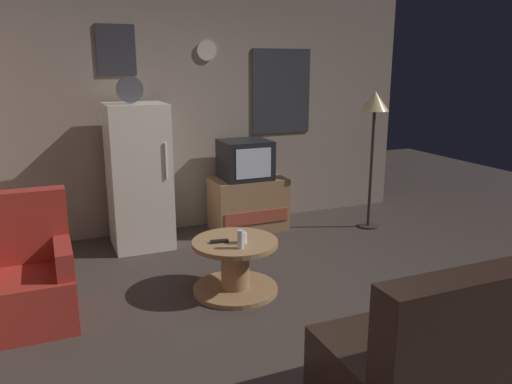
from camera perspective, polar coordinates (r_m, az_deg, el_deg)
The scene contains 12 objects.
ground_plane at distance 4.08m, azimuth 4.74°, elevation -13.23°, with size 12.00×12.00×0.00m, color #3D332D.
wall_with_art at distance 5.92m, azimuth -6.10°, elevation 9.41°, with size 5.20×0.12×2.77m.
fridge at distance 5.37m, azimuth -13.13°, elevation 1.78°, with size 0.60×0.62×1.77m.
tv_stand at distance 5.86m, azimuth -0.91°, elevation -1.34°, with size 0.84×0.53×0.61m.
crt_tv at distance 5.73m, azimuth -1.23°, elevation 3.69°, with size 0.54×0.51×0.44m.
standing_lamp at distance 5.90m, azimuth 13.25°, elevation 8.81°, with size 0.32×0.32×1.59m.
coffee_table at distance 4.29m, azimuth -2.37°, elevation -8.37°, with size 0.72×0.72×0.46m.
wine_glass at distance 4.02m, azimuth -1.77°, elevation -5.37°, with size 0.05×0.05×0.15m, color silver.
mug_ceramic_white at distance 4.14m, azimuth -1.57°, elevation -5.19°, with size 0.08×0.08×0.09m, color silver.
remote_control at distance 4.17m, azimuth -4.16°, elevation -5.58°, with size 0.15×0.04×0.02m, color black.
armchair at distance 4.16m, azimuth -24.69°, elevation -8.86°, with size 0.68×0.68×0.96m.
couch at distance 3.24m, azimuth 23.72°, elevation -15.98°, with size 1.70×0.80×0.92m.
Camera 1 is at (-1.71, -3.19, 1.88)m, focal length 35.36 mm.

